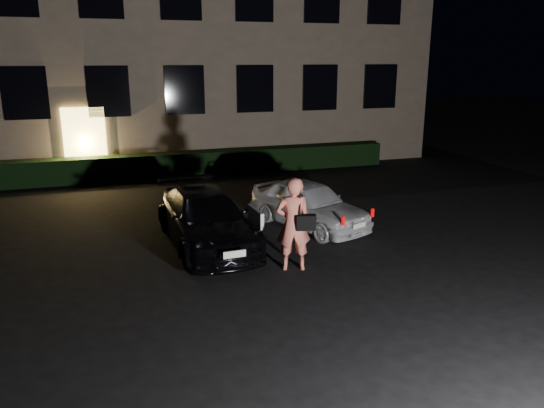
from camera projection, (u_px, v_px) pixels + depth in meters
name	position (u px, v px, depth m)	size (l,w,h in m)	color
ground	(288.00, 295.00, 9.58)	(80.00, 80.00, 0.00)	black
building	(166.00, 10.00, 21.69)	(20.00, 8.11, 12.00)	#716050
hedge	(190.00, 164.00, 19.08)	(15.00, 0.70, 0.85)	black
sedan	(206.00, 219.00, 12.00)	(1.99, 4.36, 1.22)	black
hatch	(309.00, 204.00, 13.28)	(2.53, 3.73, 1.18)	silver
man	(294.00, 224.00, 10.49)	(0.80, 0.61, 1.90)	#D66C58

